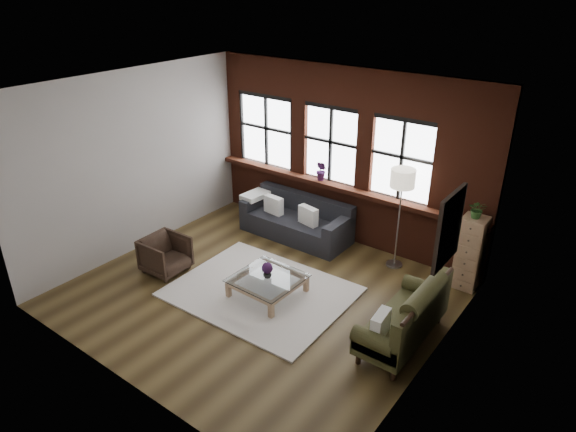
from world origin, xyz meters
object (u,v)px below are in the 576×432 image
Objects in this scene: dark_sofa at (296,218)px; vintage_settee at (403,315)px; armchair at (166,255)px; drawer_chest at (470,253)px; coffee_table at (268,287)px; vase at (267,274)px; floor_lamp at (399,215)px.

vintage_settee is at bearing -29.05° from dark_sofa.
armchair is 0.57× the size of drawer_chest.
vintage_settee reaches higher than armchair.
coffee_table is 0.23m from vase.
vintage_settee is 2.18m from vase.
drawer_chest is at bearing 4.37° from dark_sofa.
dark_sofa is 2.15× the size of coffee_table.
floor_lamp is (-0.98, 1.81, 0.51)m from vintage_settee.
vase is (-2.17, -0.22, -0.06)m from vintage_settee.
vintage_settee is 1.92m from drawer_chest.
vintage_settee is at bearing -82.24° from armchair.
vintage_settee is 1.72× the size of coffee_table.
dark_sofa is 2.09m from floor_lamp.
dark_sofa is 2.06m from coffee_table.
vintage_settee is 1.39× the size of drawer_chest.
dark_sofa is 1.10× the size of floor_lamp.
drawer_chest reaches higher than coffee_table.
coffee_table is at bearing -174.29° from vintage_settee.
drawer_chest reaches higher than vase.
dark_sofa is at bearing 150.95° from vintage_settee.
vintage_settee is 2.46× the size of armchair.
floor_lamp reaches higher than vintage_settee.
dark_sofa is 3.42m from vintage_settee.
drawer_chest is at bearing 83.33° from vintage_settee.
drawer_chest is at bearing 41.61° from coffee_table.
drawer_chest is at bearing 41.61° from vase.
coffee_table is (-2.17, -0.22, -0.30)m from vintage_settee.
drawer_chest is (2.39, 2.12, 0.22)m from vase.
dark_sofa is 2.05m from vase.
armchair is 1.88m from vase.
drawer_chest is (0.22, 1.91, 0.16)m from vintage_settee.
armchair is at bearing -113.21° from dark_sofa.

